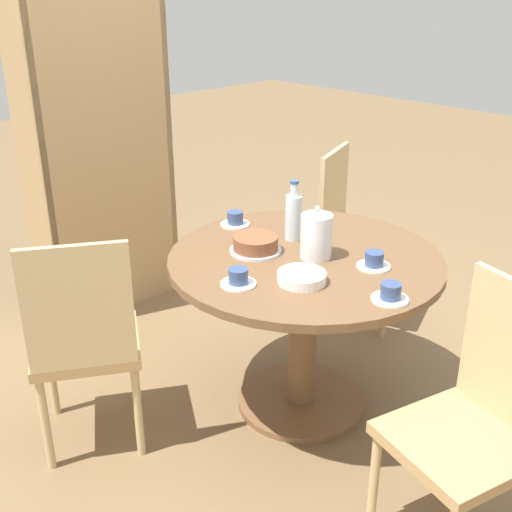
% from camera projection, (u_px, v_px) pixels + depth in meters
% --- Properties ---
extents(ground_plane, '(14.00, 14.00, 0.00)m').
position_uv_depth(ground_plane, '(300.00, 403.00, 3.00)').
color(ground_plane, brown).
extents(dining_table, '(1.16, 1.16, 0.75)m').
position_uv_depth(dining_table, '(304.00, 294.00, 2.77)').
color(dining_table, brown).
rests_on(dining_table, ground_plane).
extents(chair_a, '(0.52, 0.52, 0.97)m').
position_uv_depth(chair_a, '(476.00, 421.00, 2.08)').
color(chair_a, tan).
rests_on(chair_a, ground_plane).
extents(chair_b, '(0.54, 0.54, 0.97)m').
position_uv_depth(chair_b, '(354.00, 233.00, 3.58)').
color(chair_b, tan).
rests_on(chair_b, ground_plane).
extents(chair_c, '(0.58, 0.58, 0.97)m').
position_uv_depth(chair_c, '(85.00, 339.00, 2.54)').
color(chair_c, tan).
rests_on(chair_c, ground_plane).
extents(bookshelf, '(0.82, 0.28, 1.87)m').
position_uv_depth(bookshelf, '(102.00, 154.00, 3.55)').
color(bookshelf, tan).
rests_on(bookshelf, ground_plane).
extents(coffee_pot, '(0.13, 0.13, 0.23)m').
position_uv_depth(coffee_pot, '(316.00, 234.00, 2.64)').
color(coffee_pot, silver).
rests_on(coffee_pot, dining_table).
extents(water_bottle, '(0.07, 0.07, 0.27)m').
position_uv_depth(water_bottle, '(294.00, 216.00, 2.82)').
color(water_bottle, silver).
rests_on(water_bottle, dining_table).
extents(cake_main, '(0.22, 0.22, 0.07)m').
position_uv_depth(cake_main, '(256.00, 244.00, 2.72)').
color(cake_main, silver).
rests_on(cake_main, dining_table).
extents(cup_a, '(0.14, 0.14, 0.07)m').
position_uv_depth(cup_a, '(390.00, 293.00, 2.32)').
color(cup_a, white).
rests_on(cup_a, dining_table).
extents(cup_b, '(0.14, 0.14, 0.07)m').
position_uv_depth(cup_b, '(238.00, 278.00, 2.44)').
color(cup_b, white).
rests_on(cup_b, dining_table).
extents(cup_c, '(0.14, 0.14, 0.07)m').
position_uv_depth(cup_c, '(374.00, 261.00, 2.58)').
color(cup_c, white).
rests_on(cup_c, dining_table).
extents(cup_d, '(0.14, 0.14, 0.07)m').
position_uv_depth(cup_d, '(235.00, 220.00, 3.01)').
color(cup_d, white).
rests_on(cup_d, dining_table).
extents(plate_stack, '(0.19, 0.19, 0.04)m').
position_uv_depth(plate_stack, '(302.00, 277.00, 2.46)').
color(plate_stack, white).
rests_on(plate_stack, dining_table).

